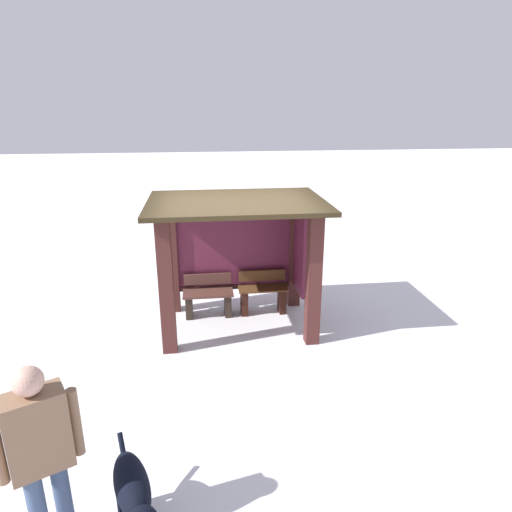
% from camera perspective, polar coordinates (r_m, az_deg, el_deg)
% --- Properties ---
extents(ground_plane, '(60.00, 60.00, 0.00)m').
position_cam_1_polar(ground_plane, '(7.93, -2.27, -8.66)').
color(ground_plane, white).
extents(bus_shelter, '(2.81, 2.04, 2.19)m').
position_cam_1_polar(bus_shelter, '(7.54, -1.82, 2.21)').
color(bus_shelter, '#461F1D').
rests_on(bus_shelter, ground).
extents(bench_left_inside, '(0.89, 0.39, 0.74)m').
position_cam_1_polar(bench_left_inside, '(8.17, -6.06, -5.33)').
color(bench_left_inside, '#533029').
rests_on(bench_left_inside, ground).
extents(bench_center_inside, '(0.89, 0.35, 0.77)m').
position_cam_1_polar(bench_center_inside, '(8.24, 0.89, -4.94)').
color(bench_center_inside, '#52321A').
rests_on(bench_center_inside, ground).
extents(person_walking, '(0.63, 0.44, 1.78)m').
position_cam_1_polar(person_walking, '(4.24, -25.65, -20.96)').
color(person_walking, '#846349').
rests_on(person_walking, ground).
extents(dog, '(0.53, 1.10, 0.69)m').
position_cam_1_polar(dog, '(4.47, -15.25, -26.84)').
color(dog, black).
rests_on(dog, ground).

